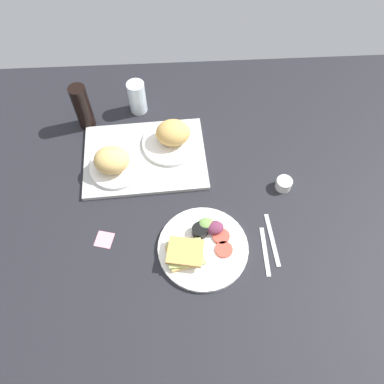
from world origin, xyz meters
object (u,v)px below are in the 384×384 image
at_px(bread_plate_far, 172,136).
at_px(knife, 272,239).
at_px(plate_with_salad, 201,246).
at_px(fork, 265,251).
at_px(serving_tray, 145,157).
at_px(soda_bottle, 82,107).
at_px(sticky_note, 104,240).
at_px(drinking_glass, 137,97).
at_px(espresso_cup, 284,184).
at_px(bread_plate_near, 113,162).

xyz_separation_m(bread_plate_far, knife, (0.31, -0.41, -0.05)).
bearing_deg(plate_with_salad, fork, -6.66).
xyz_separation_m(serving_tray, soda_bottle, (-0.23, 0.18, 0.09)).
xyz_separation_m(bread_plate_far, fork, (0.28, -0.45, -0.05)).
height_order(bread_plate_far, fork, bread_plate_far).
bearing_deg(knife, sticky_note, 83.53).
distance_m(drinking_glass, fork, 0.78).
relative_size(drinking_glass, espresso_cup, 2.43).
bearing_deg(serving_tray, knife, -40.54).
height_order(bread_plate_near, bread_plate_far, same).
relative_size(bread_plate_far, knife, 1.15).
height_order(bread_plate_far, plate_with_salad, bread_plate_far).
height_order(drinking_glass, fork, drinking_glass).
xyz_separation_m(drinking_glass, fork, (0.42, -0.65, -0.07)).
bearing_deg(soda_bottle, serving_tray, -38.72).
height_order(drinking_glass, soda_bottle, soda_bottle).
height_order(bread_plate_near, soda_bottle, soda_bottle).
distance_m(bread_plate_far, plate_with_salad, 0.44).
relative_size(drinking_glass, sticky_note, 2.43).
distance_m(bread_plate_far, drinking_glass, 0.24).
relative_size(bread_plate_near, sticky_note, 3.53).
bearing_deg(sticky_note, bread_plate_near, 84.77).
bearing_deg(bread_plate_near, serving_tray, 27.29).
relative_size(serving_tray, sticky_note, 8.04).
distance_m(soda_bottle, sticky_note, 0.53).
distance_m(espresso_cup, sticky_note, 0.65).
xyz_separation_m(serving_tray, bread_plate_far, (0.11, 0.05, 0.05)).
bearing_deg(sticky_note, serving_tray, 68.14).
relative_size(plate_with_salad, sticky_note, 5.22).
height_order(bread_plate_near, espresso_cup, bread_plate_near).
xyz_separation_m(serving_tray, knife, (0.42, -0.36, -0.01)).
bearing_deg(knife, bread_plate_near, 56.77).
relative_size(soda_bottle, knife, 0.99).
bearing_deg(serving_tray, drinking_glass, 96.17).
xyz_separation_m(soda_bottle, espresso_cup, (0.72, -0.34, -0.07)).
distance_m(plate_with_salad, soda_bottle, 0.70).
bearing_deg(drinking_glass, fork, -57.34).
bearing_deg(sticky_note, fork, -7.78).
relative_size(serving_tray, plate_with_salad, 1.54).
height_order(fork, sticky_note, fork).
height_order(serving_tray, bread_plate_far, bread_plate_far).
xyz_separation_m(bread_plate_near, plate_with_salad, (0.29, -0.32, -0.04)).
distance_m(soda_bottle, espresso_cup, 0.80).
bearing_deg(espresso_cup, fork, -112.85).
bearing_deg(plate_with_salad, serving_tray, 116.12).
bearing_deg(plate_with_salad, drinking_glass, 108.61).
xyz_separation_m(knife, sticky_note, (-0.55, 0.03, -0.00)).
xyz_separation_m(plate_with_salad, knife, (0.24, 0.02, -0.01)).
xyz_separation_m(bread_plate_near, soda_bottle, (-0.12, 0.24, 0.04)).
relative_size(espresso_cup, knife, 0.29).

